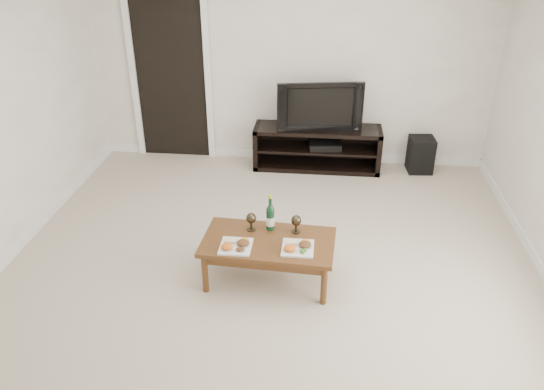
{
  "coord_description": "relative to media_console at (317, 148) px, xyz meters",
  "views": [
    {
      "loc": [
        0.44,
        -3.8,
        2.96
      ],
      "look_at": [
        0.0,
        0.38,
        0.7
      ],
      "focal_mm": 35.0,
      "sensor_mm": 36.0,
      "label": 1
    }
  ],
  "objects": [
    {
      "name": "floor",
      "position": [
        -0.36,
        -2.5,
        -0.28
      ],
      "size": [
        5.5,
        5.5,
        0.0
      ],
      "primitive_type": "plane",
      "color": "#B8A794",
      "rests_on": "ground"
    },
    {
      "name": "back_wall",
      "position": [
        -0.36,
        0.27,
        1.02
      ],
      "size": [
        5.0,
        0.04,
        2.6
      ],
      "primitive_type": "cube",
      "color": "white",
      "rests_on": "ground"
    },
    {
      "name": "doorway",
      "position": [
        -1.91,
        0.24,
        0.75
      ],
      "size": [
        0.9,
        0.02,
        2.05
      ],
      "primitive_type": "cube",
      "color": "black",
      "rests_on": "ground"
    },
    {
      "name": "media_console",
      "position": [
        0.0,
        0.0,
        0.0
      ],
      "size": [
        1.61,
        0.45,
        0.55
      ],
      "primitive_type": "cube",
      "color": "black",
      "rests_on": "ground"
    },
    {
      "name": "television",
      "position": [
        0.0,
        0.0,
        0.58
      ],
      "size": [
        1.06,
        0.31,
        0.61
      ],
      "primitive_type": "imported",
      "rotation": [
        0.0,
        0.0,
        0.17
      ],
      "color": "black",
      "rests_on": "media_console"
    },
    {
      "name": "av_receiver",
      "position": [
        0.1,
        -0.01,
        0.05
      ],
      "size": [
        0.43,
        0.34,
        0.08
      ],
      "primitive_type": "cube",
      "rotation": [
        0.0,
        0.0,
        0.11
      ],
      "color": "black",
      "rests_on": "media_console"
    },
    {
      "name": "subwoofer",
      "position": [
        1.31,
        0.04,
        -0.05
      ],
      "size": [
        0.32,
        0.32,
        0.45
      ],
      "primitive_type": "cube",
      "rotation": [
        0.0,
        0.0,
        0.07
      ],
      "color": "black",
      "rests_on": "ground"
    },
    {
      "name": "coffee_table",
      "position": [
        -0.36,
        -2.44,
        -0.07
      ],
      "size": [
        1.18,
        0.69,
        0.42
      ],
      "primitive_type": "cube",
      "rotation": [
        0.0,
        0.0,
        -0.06
      ],
      "color": "#552F17",
      "rests_on": "ground"
    },
    {
      "name": "plate_left",
      "position": [
        -0.62,
        -2.57,
        0.18
      ],
      "size": [
        0.27,
        0.27,
        0.07
      ],
      "primitive_type": "cube",
      "color": "white",
      "rests_on": "coffee_table"
    },
    {
      "name": "plate_right",
      "position": [
        -0.1,
        -2.54,
        0.18
      ],
      "size": [
        0.27,
        0.27,
        0.07
      ],
      "primitive_type": "cube",
      "color": "white",
      "rests_on": "coffee_table"
    },
    {
      "name": "wine_bottle",
      "position": [
        -0.36,
        -2.25,
        0.32
      ],
      "size": [
        0.07,
        0.07,
        0.35
      ],
      "primitive_type": "cylinder",
      "color": "#0D331C",
      "rests_on": "coffee_table"
    },
    {
      "name": "goblet_left",
      "position": [
        -0.53,
        -2.28,
        0.23
      ],
      "size": [
        0.09,
        0.09,
        0.17
      ],
      "primitive_type": null,
      "color": "#342C1C",
      "rests_on": "coffee_table"
    },
    {
      "name": "goblet_right",
      "position": [
        -0.13,
        -2.28,
        0.23
      ],
      "size": [
        0.09,
        0.09,
        0.17
      ],
      "primitive_type": null,
      "color": "#342C1C",
      "rests_on": "coffee_table"
    }
  ]
}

